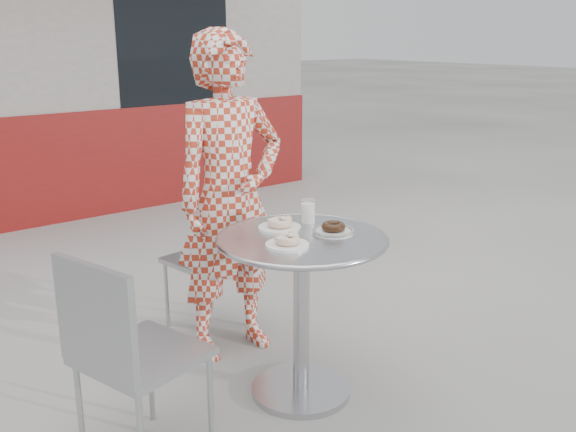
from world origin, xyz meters
TOP-DOWN VIEW (x-y plane):
  - ground at (0.00, 0.00)m, footprint 60.00×60.00m
  - bistro_table at (0.02, -0.02)m, footprint 0.79×0.79m
  - chair_far at (0.06, 0.88)m, footprint 0.44×0.45m
  - chair_left at (-0.79, -0.00)m, footprint 0.53×0.52m
  - seated_person at (0.03, 0.58)m, footprint 0.65×0.45m
  - plate_far at (0.01, 0.13)m, footprint 0.20×0.20m
  - plate_near at (-0.12, -0.09)m, footprint 0.19×0.19m
  - plate_checker at (0.17, -0.07)m, footprint 0.19×0.19m
  - milk_cup at (0.19, 0.14)m, footprint 0.07×0.07m

SIDE VIEW (x-z plane):
  - ground at x=0.00m, z-range 0.00..0.00m
  - chair_far at x=0.06m, z-range -0.16..0.67m
  - chair_left at x=-0.79m, z-range -0.17..0.73m
  - bistro_table at x=0.02m, z-range 0.20..1.00m
  - plate_checker at x=0.17m, z-range 0.79..0.84m
  - plate_near at x=-0.12m, z-range 0.79..0.84m
  - plate_far at x=0.01m, z-range 0.79..0.84m
  - milk_cup at x=0.19m, z-range 0.79..0.91m
  - seated_person at x=0.03m, z-range 0.00..1.71m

